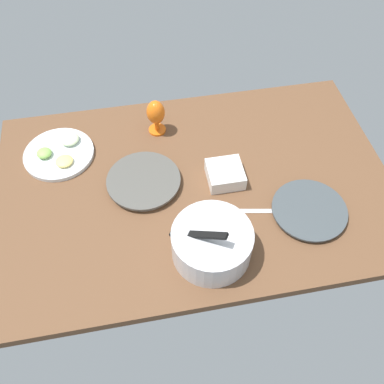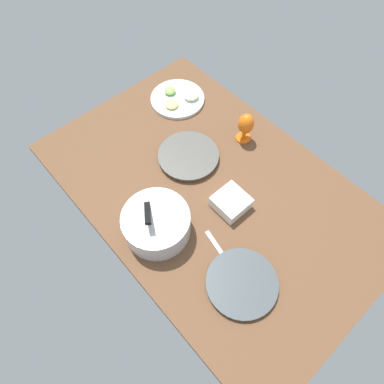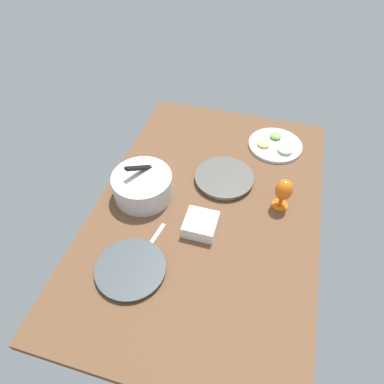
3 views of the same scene
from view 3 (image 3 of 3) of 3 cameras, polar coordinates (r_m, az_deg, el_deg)
name	(u,v)px [view 3 (image 3 of 3)]	position (r cm, az deg, el deg)	size (l,w,h in cm)	color
ground_plane	(207,211)	(164.70, 2.53, -3.14)	(160.00, 104.00, 4.00)	brown
dinner_plate_left	(131,269)	(145.25, -10.13, -12.44)	(28.88, 28.88, 2.32)	silver
dinner_plate_right	(224,178)	(175.10, 5.33, 2.31)	(29.90, 29.90, 2.93)	silver
mixing_bowl	(143,185)	(165.55, -8.16, 1.19)	(28.59, 28.50, 19.47)	silver
fruit_platter	(275,145)	(199.33, 13.66, 7.59)	(29.61, 29.61, 4.82)	silver
hurricane_glass_orange	(284,191)	(161.94, 14.93, 0.09)	(7.99, 7.99, 16.62)	orange
square_bowl_white	(201,224)	(152.85, 1.49, -5.33)	(14.20, 14.20, 6.26)	white
fork_by_left_plate	(154,239)	(153.06, -6.34, -7.67)	(18.00, 1.80, 0.60)	silver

